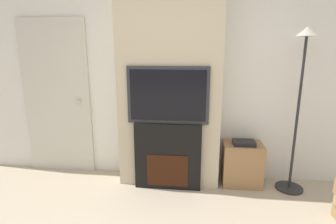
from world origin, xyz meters
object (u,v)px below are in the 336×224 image
television (168,95)px  media_stand (242,163)px  fireplace (168,156)px  floor_lamp (300,91)px

television → media_stand: television is taller
fireplace → floor_lamp: bearing=4.1°
media_stand → television: bearing=-169.2°
fireplace → television: size_ratio=0.87×
media_stand → fireplace: bearing=-169.4°
television → media_stand: (0.91, 0.17, -0.88)m
television → floor_lamp: 1.48m
floor_lamp → television: bearing=-175.8°
television → fireplace: bearing=90.0°
television → media_stand: bearing=10.8°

